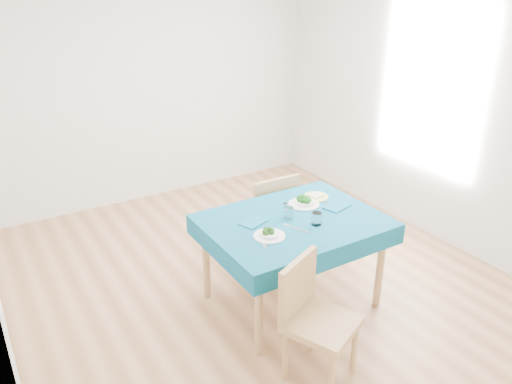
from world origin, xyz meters
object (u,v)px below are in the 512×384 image
table (292,261)px  side_plate (316,197)px  bowl_near (269,232)px  chair_near (323,311)px  chair_far (264,198)px  bowl_far (304,201)px

table → side_plate: bearing=31.0°
table → bowl_near: bowl_near is taller
chair_near → chair_far: (0.56, 1.59, 0.06)m
bowl_near → side_plate: bowl_near is taller
side_plate → bowl_far: bearing=-158.8°
table → chair_far: chair_far is taller
chair_far → side_plate: size_ratio=5.44×
bowl_near → side_plate: size_ratio=1.08×
table → bowl_near: size_ratio=5.84×
chair_far → table: bearing=74.1°
table → bowl_near: (-0.31, -0.13, 0.41)m
bowl_near → chair_near: bearing=-91.4°
table → bowl_near: bearing=-156.9°
bowl_far → chair_far: bearing=90.0°
side_plate → chair_far: bearing=108.2°
chair_far → bowl_far: size_ratio=4.54×
side_plate → bowl_near: bearing=-152.3°
chair_near → bowl_near: (0.02, 0.66, 0.27)m
chair_near → bowl_far: 1.15m
chair_far → bowl_far: 0.65m
table → chair_near: chair_near is taller
chair_near → side_plate: size_ratio=4.90×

